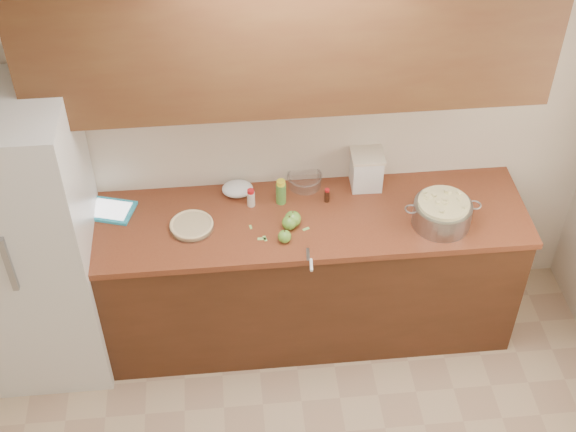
{
  "coord_description": "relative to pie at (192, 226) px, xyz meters",
  "views": [
    {
      "loc": [
        -0.34,
        -1.79,
        3.92
      ],
      "look_at": [
        -0.03,
        1.43,
        0.98
      ],
      "focal_mm": 50.0,
      "sensor_mm": 36.0,
      "label": 1
    }
  ],
  "objects": [
    {
      "name": "apple_front",
      "position": [
        0.5,
        -0.15,
        0.02
      ],
      "size": [
        0.07,
        0.07,
        0.08
      ],
      "color": "#5D962F",
      "rests_on": "counter_run"
    },
    {
      "name": "peel_d",
      "position": [
        0.32,
        -0.02,
        -0.02
      ],
      "size": [
        0.02,
        0.03,
        0.0
      ],
      "primitive_type": "cube",
      "rotation": [
        0.0,
        0.0,
        1.72
      ],
      "color": "#91C962",
      "rests_on": "counter_run"
    },
    {
      "name": "pie",
      "position": [
        0.0,
        0.0,
        0.0
      ],
      "size": [
        0.25,
        0.25,
        0.04
      ],
      "rotation": [
        0.0,
        0.0,
        0.09
      ],
      "color": "silver",
      "rests_on": "counter_run"
    },
    {
      "name": "cinnamon_shaker",
      "position": [
        0.34,
        0.16,
        0.03
      ],
      "size": [
        0.05,
        0.05,
        0.11
      ],
      "rotation": [
        0.0,
        0.0,
        0.08
      ],
      "color": "beige",
      "rests_on": "counter_run"
    },
    {
      "name": "paper_towel",
      "position": [
        0.26,
        0.27,
        0.02
      ],
      "size": [
        0.2,
        0.17,
        0.07
      ],
      "primitive_type": "ellipsoid",
      "rotation": [
        0.0,
        0.0,
        0.14
      ],
      "color": "white",
      "rests_on": "counter_run"
    },
    {
      "name": "counter_run",
      "position": [
        0.55,
        0.03,
        -0.48
      ],
      "size": [
        2.64,
        0.68,
        0.92
      ],
      "color": "#472414",
      "rests_on": "ground"
    },
    {
      "name": "vanilla_bottle",
      "position": [
        0.76,
        0.15,
        0.02
      ],
      "size": [
        0.03,
        0.03,
        0.09
      ],
      "rotation": [
        0.0,
        0.0,
        -0.21
      ],
      "color": "black",
      "rests_on": "counter_run"
    },
    {
      "name": "apple_center",
      "position": [
        0.55,
        -0.03,
        0.03
      ],
      "size": [
        0.09,
        0.09,
        0.1
      ],
      "color": "#5D962F",
      "rests_on": "counter_run"
    },
    {
      "name": "flour_canister",
      "position": [
        1.01,
        0.28,
        0.09
      ],
      "size": [
        0.19,
        0.19,
        0.23
      ],
      "rotation": [
        0.0,
        0.0,
        -0.02
      ],
      "color": "white",
      "rests_on": "counter_run"
    },
    {
      "name": "apple_left",
      "position": [
        0.53,
        -0.05,
        0.02
      ],
      "size": [
        0.08,
        0.08,
        0.09
      ],
      "color": "#5D962F",
      "rests_on": "counter_run"
    },
    {
      "name": "paring_knife",
      "position": [
        0.62,
        -0.34,
        -0.01
      ],
      "size": [
        0.03,
        0.18,
        0.02
      ],
      "rotation": [
        0.0,
        0.0,
        -0.08
      ],
      "color": "gray",
      "rests_on": "counter_run"
    },
    {
      "name": "peel_a",
      "position": [
        0.39,
        -0.12,
        -0.02
      ],
      "size": [
        0.02,
        0.04,
        0.0
      ],
      "primitive_type": "cube",
      "rotation": [
        0.0,
        0.0,
        -1.35
      ],
      "color": "#91C962",
      "rests_on": "counter_run"
    },
    {
      "name": "peel_b",
      "position": [
        0.37,
        -0.12,
        -0.02
      ],
      "size": [
        0.05,
        0.02,
        0.0
      ],
      "primitive_type": "cube",
      "rotation": [
        0.0,
        0.0,
        -0.1
      ],
      "color": "#91C962",
      "rests_on": "counter_run"
    },
    {
      "name": "lemon_bottle",
      "position": [
        0.51,
        0.17,
        0.05
      ],
      "size": [
        0.06,
        0.06,
        0.16
      ],
      "rotation": [
        0.0,
        0.0,
        0.15
      ],
      "color": "#4C8C38",
      "rests_on": "counter_run"
    },
    {
      "name": "colander",
      "position": [
        1.36,
        -0.09,
        0.06
      ],
      "size": [
        0.42,
        0.32,
        0.16
      ],
      "rotation": [
        0.0,
        0.0,
        -0.19
      ],
      "color": "gray",
      "rests_on": "counter_run"
    },
    {
      "name": "mixing_bowl",
      "position": [
        0.66,
        0.31,
        0.02
      ],
      "size": [
        0.2,
        0.2,
        0.08
      ],
      "rotation": [
        0.0,
        0.0,
        -0.13
      ],
      "color": "silver",
      "rests_on": "counter_run"
    },
    {
      "name": "fridge",
      "position": [
        -0.89,
        -0.0,
        -0.04
      ],
      "size": [
        0.7,
        0.7,
        1.8
      ],
      "primitive_type": "cube",
      "color": "silver",
      "rests_on": "ground"
    },
    {
      "name": "room_shell",
      "position": [
        0.55,
        -1.44,
        0.36
      ],
      "size": [
        3.6,
        3.6,
        3.6
      ],
      "color": "tan",
      "rests_on": "ground"
    },
    {
      "name": "upper_cabinets",
      "position": [
        0.55,
        0.19,
        1.01
      ],
      "size": [
        2.6,
        0.34,
        0.7
      ],
      "primitive_type": "cube",
      "color": "#56361A",
      "rests_on": "room_shell"
    },
    {
      "name": "tablet",
      "position": [
        -0.45,
        0.18,
        -0.01
      ],
      "size": [
        0.3,
        0.26,
        0.02
      ],
      "rotation": [
        0.0,
        0.0,
        -0.29
      ],
      "color": "#2AA7CA",
      "rests_on": "counter_run"
    },
    {
      "name": "peel_c",
      "position": [
        0.62,
        -0.07,
        -0.02
      ],
      "size": [
        0.04,
        0.03,
        0.0
      ],
      "primitive_type": "cube",
      "rotation": [
        0.0,
        0.0,
        0.42
      ],
      "color": "#91C962",
      "rests_on": "counter_run"
    }
  ]
}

